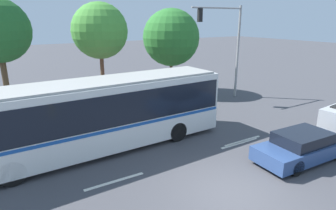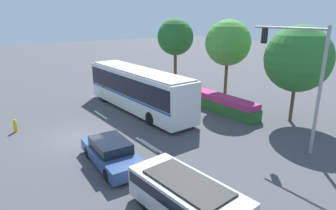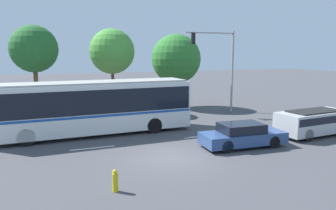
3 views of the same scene
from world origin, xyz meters
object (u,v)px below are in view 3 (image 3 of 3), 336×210
traffic_light_pole (222,59)px  street_tree_right (176,59)px  street_tree_left (34,49)px  fire_hydrant (115,181)px  city_bus (96,105)px  suv_left_lane (314,121)px  sedan_foreground (242,135)px  street_tree_centre (112,52)px

traffic_light_pole → street_tree_right: 4.62m
street_tree_left → street_tree_right: (12.17, 1.45, -0.83)m
traffic_light_pole → fire_hydrant: traffic_light_pole is taller
traffic_light_pole → street_tree_right: size_ratio=1.02×
city_bus → street_tree_right: street_tree_right is taller
suv_left_lane → traffic_light_pole: bearing=93.2°
fire_hydrant → sedan_foreground: bearing=23.2°
street_tree_centre → fire_hydrant: size_ratio=8.30×
city_bus → street_tree_left: street_tree_left is taller
suv_left_lane → traffic_light_pole: traffic_light_pole is taller
sedan_foreground → fire_hydrant: size_ratio=5.50×
street_tree_right → street_tree_centre: bearing=-175.1°
fire_hydrant → street_tree_centre: bearing=78.5°
street_tree_centre → fire_hydrant: street_tree_centre is taller
sedan_foreground → suv_left_lane: bearing=8.0°
city_bus → sedan_foreground: size_ratio=2.56×
street_tree_right → traffic_light_pole: bearing=-55.4°
street_tree_right → sedan_foreground: bearing=-96.8°
street_tree_centre → street_tree_right: bearing=4.9°
sedan_foreground → street_tree_left: (-10.56, 11.98, 4.75)m
sedan_foreground → street_tree_right: 14.09m
street_tree_right → suv_left_lane: bearing=-73.0°
fire_hydrant → traffic_light_pole: bearing=47.2°
sedan_foreground → traffic_light_pole: (4.23, 9.63, 3.94)m
sedan_foreground → traffic_light_pole: size_ratio=0.68×
street_tree_left → street_tree_right: size_ratio=1.05×
suv_left_lane → fire_hydrant: suv_left_lane is taller
traffic_light_pole → street_tree_centre: bearing=-20.7°
city_bus → fire_hydrant: size_ratio=14.07×
city_bus → street_tree_left: (-3.48, 6.34, 3.46)m
suv_left_lane → street_tree_left: size_ratio=0.70×
street_tree_left → fire_hydrant: street_tree_left is taller
street_tree_right → street_tree_left: bearing=-173.2°
street_tree_centre → street_tree_right: 6.14m
traffic_light_pole → fire_hydrant: bearing=47.2°
suv_left_lane → street_tree_right: bearing=101.9°
sedan_foreground → traffic_light_pole: traffic_light_pole is taller
city_bus → fire_hydrant: 9.13m
traffic_light_pole → street_tree_left: (-14.80, 2.35, 0.81)m
city_bus → street_tree_left: bearing=-63.0°
city_bus → suv_left_lane: 13.67m
city_bus → street_tree_centre: 8.40m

